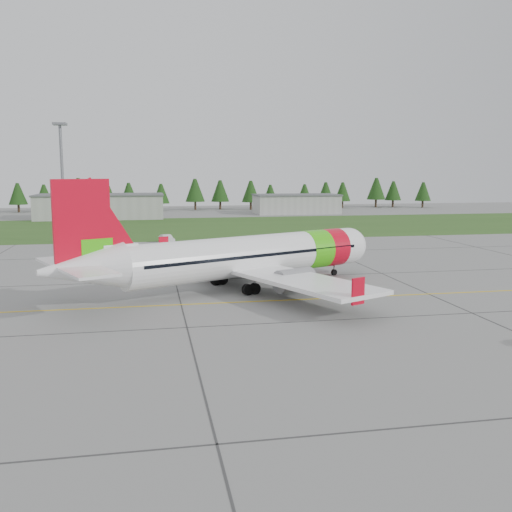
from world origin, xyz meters
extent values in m
plane|color=gray|center=(0.00, 0.00, 0.00)|extent=(320.00, 320.00, 0.00)
cylinder|color=white|center=(-7.14, 14.86, 3.42)|extent=(27.93, 15.83, 4.31)
sphere|color=white|center=(5.93, 20.81, 3.42)|extent=(4.31, 4.31, 4.31)
cone|color=white|center=(-23.73, 7.30, 3.81)|extent=(8.82, 7.13, 4.31)
cube|color=black|center=(6.23, 20.95, 3.81)|extent=(2.80, 3.35, 0.62)
cylinder|color=#41CC0F|center=(0.91, 18.52, 3.42)|extent=(4.43, 5.18, 4.39)
cylinder|color=red|center=(3.32, 19.62, 3.42)|extent=(4.03, 5.00, 4.39)
cube|color=white|center=(-7.64, 14.63, 2.21)|extent=(20.19, 34.69, 0.40)
cube|color=red|center=(-15.93, 30.16, 2.82)|extent=(1.29, 0.73, 2.21)
cube|color=red|center=(-1.36, -1.81, 2.82)|extent=(1.29, 0.73, 2.21)
cylinder|color=gray|center=(-8.65, 20.85, 1.60)|extent=(4.58, 3.76, 2.32)
cylinder|color=gray|center=(-3.61, 9.79, 1.60)|extent=(4.58, 3.76, 2.32)
cube|color=red|center=(-23.53, 7.39, 7.51)|extent=(4.79, 2.47, 8.40)
cube|color=#41CC0F|center=(-22.42, 7.90, 5.08)|extent=(2.81, 1.61, 2.65)
cube|color=white|center=(-24.23, 7.07, 4.09)|extent=(8.48, 13.03, 0.24)
cylinder|color=slate|center=(3.92, 19.90, 0.77)|extent=(0.20, 0.20, 1.55)
cylinder|color=black|center=(3.92, 19.90, 0.38)|extent=(0.81, 0.59, 0.75)
cylinder|color=slate|center=(-9.93, 16.99, 1.05)|extent=(0.24, 0.24, 2.10)
cylinder|color=black|center=(-10.33, 16.80, 0.57)|extent=(1.25, 0.93, 1.15)
cylinder|color=slate|center=(-7.36, 11.36, 1.05)|extent=(0.24, 0.24, 2.10)
cylinder|color=black|center=(-7.77, 11.17, 0.57)|extent=(1.25, 0.93, 1.15)
imported|color=silver|center=(-14.76, 54.47, 2.25)|extent=(1.93, 1.87, 4.51)
cube|color=#30561E|center=(0.00, 82.00, 0.01)|extent=(320.00, 50.00, 0.03)
cube|color=gold|center=(0.00, 8.00, 0.01)|extent=(120.00, 0.25, 0.02)
cube|color=#A8A8A3|center=(-30.00, 110.00, 3.00)|extent=(32.00, 14.00, 6.00)
cube|color=#A8A8A3|center=(25.00, 118.00, 2.60)|extent=(24.00, 12.00, 5.20)
cylinder|color=slate|center=(-32.00, 58.00, 10.00)|extent=(0.50, 0.50, 20.00)
camera|label=1|loc=(-17.81, -44.41, 12.41)|focal=40.00mm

